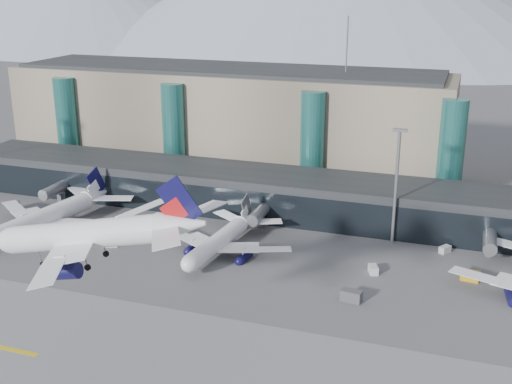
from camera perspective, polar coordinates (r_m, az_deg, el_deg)
ground at (r=110.71m, az=-7.32°, el=-11.68°), size 900.00×900.00×0.00m
runway_strip at (r=99.58m, az=-11.21°, el=-15.66°), size 400.00×40.00×0.04m
runway_markings at (r=99.56m, az=-11.21°, el=-15.64°), size 128.00×1.00×0.02m
concourse at (r=157.91m, az=1.73°, el=-0.16°), size 170.00×27.00×10.00m
terminal_main at (r=192.57m, az=-2.55°, el=6.46°), size 130.00×30.00×31.00m
teal_towers at (r=174.84m, az=-1.37°, el=4.76°), size 116.40×19.40×46.00m
lightmast_mid at (r=140.23m, az=12.37°, el=1.05°), size 3.00×1.20×25.60m
hero_jet at (r=91.73m, az=-13.41°, el=-3.07°), size 34.55×35.81×11.53m
jet_parked_left at (r=156.25m, az=-17.27°, el=-1.32°), size 38.18×38.66×12.48m
jet_parked_mid at (r=136.84m, az=-2.84°, el=-3.63°), size 32.25×31.88×10.42m
veh_a at (r=143.13m, az=-12.82°, el=-4.39°), size 3.61×2.84×1.78m
veh_b at (r=148.12m, az=-1.50°, el=-3.17°), size 2.49×3.13×1.57m
veh_c at (r=118.16m, az=8.47°, el=-9.11°), size 3.99×2.50×2.08m
veh_d at (r=142.23m, az=16.45°, el=-4.92°), size 2.60×2.97×1.50m
veh_e at (r=131.08m, az=18.50°, el=-7.07°), size 3.65×2.41×1.93m
veh_f at (r=171.41m, az=-20.58°, el=-1.24°), size 3.90×4.25×2.13m
veh_g at (r=129.41m, az=10.37°, el=-6.79°), size 2.46×3.12×1.59m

